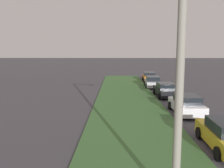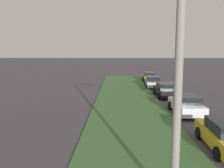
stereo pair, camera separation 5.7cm
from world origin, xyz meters
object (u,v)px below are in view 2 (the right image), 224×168
at_px(parked_car_orange, 149,77).
at_px(parked_car_white, 186,105).
at_px(parked_car_black, 165,90).
at_px(parked_car_silver, 153,82).
at_px(streetlight, 192,66).

bearing_deg(parked_car_orange, parked_car_white, -177.13).
height_order(parked_car_black, parked_car_orange, same).
height_order(parked_car_silver, parked_car_orange, same).
bearing_deg(parked_car_silver, streetlight, 176.30).
bearing_deg(streetlight, parked_car_orange, -5.76).
bearing_deg(parked_car_black, parked_car_silver, 1.30).
relative_size(parked_car_black, parked_car_orange, 1.00).
xyz_separation_m(parked_car_white, parked_car_black, (6.75, 0.21, 0.00)).
height_order(parked_car_white, parked_car_silver, same).
xyz_separation_m(parked_car_white, parked_car_orange, (19.37, 0.17, 0.00)).
height_order(parked_car_orange, streetlight, streetlight).
bearing_deg(parked_car_silver, parked_car_white, -174.93).
distance_m(parked_car_black, streetlight, 18.69).
xyz_separation_m(parked_car_silver, parked_car_orange, (6.22, -0.41, 0.00)).
relative_size(parked_car_white, parked_car_orange, 0.99).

